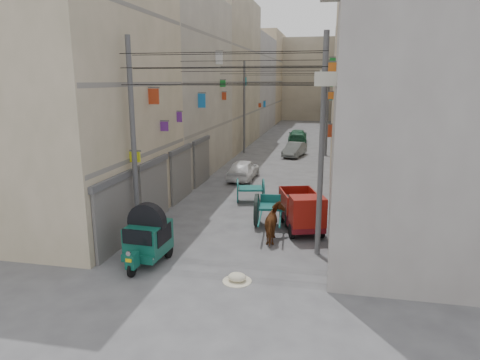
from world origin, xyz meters
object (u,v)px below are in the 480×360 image
(tonga_cart, at_px, (272,210))
(distant_car_grey, at_px, (295,150))
(auto_rickshaw, at_px, (148,236))
(horse, at_px, (275,223))
(mini_truck, at_px, (303,213))
(feed_sack, at_px, (237,277))
(distant_car_white, at_px, (243,169))
(distant_car_green, at_px, (298,136))
(second_cart, at_px, (250,190))

(tonga_cart, bearing_deg, distant_car_grey, 86.53)
(auto_rickshaw, height_order, distant_car_grey, auto_rickshaw)
(horse, bearing_deg, mini_truck, -136.25)
(feed_sack, bearing_deg, horse, 79.21)
(horse, bearing_deg, distant_car_grey, -92.89)
(feed_sack, relative_size, distant_car_white, 0.15)
(auto_rickshaw, xyz_separation_m, mini_truck, (5.19, 4.23, -0.13))
(tonga_cart, height_order, mini_truck, mini_truck)
(feed_sack, xyz_separation_m, distant_car_green, (-0.56, 32.72, 0.52))
(tonga_cart, height_order, second_cart, tonga_cart)
(distant_car_white, bearing_deg, second_cart, 107.30)
(tonga_cart, relative_size, horse, 1.88)
(horse, bearing_deg, tonga_cart, -83.48)
(second_cart, bearing_deg, distant_car_white, 92.40)
(distant_car_white, bearing_deg, distant_car_grey, -103.31)
(mini_truck, height_order, second_cart, mini_truck)
(mini_truck, xyz_separation_m, feed_sack, (-1.78, -5.05, -0.70))
(auto_rickshaw, relative_size, distant_car_grey, 0.66)
(second_cart, xyz_separation_m, horse, (2.00, -5.39, 0.06))
(distant_car_white, bearing_deg, feed_sack, 102.51)
(feed_sack, bearing_deg, auto_rickshaw, 166.49)
(mini_truck, bearing_deg, distant_car_grey, 79.00)
(mini_truck, bearing_deg, distant_car_white, 98.68)
(horse, relative_size, distant_car_green, 0.38)
(tonga_cart, distance_m, feed_sack, 5.65)
(horse, bearing_deg, auto_rickshaw, 30.69)
(tonga_cart, height_order, feed_sack, tonga_cart)
(mini_truck, height_order, feed_sack, mini_truck)
(feed_sack, relative_size, distant_car_green, 0.13)
(horse, bearing_deg, distant_car_white, -77.42)
(second_cart, bearing_deg, distant_car_green, 75.26)
(mini_truck, relative_size, feed_sack, 5.81)
(distant_car_white, relative_size, distant_car_grey, 1.08)
(second_cart, distance_m, distant_car_grey, 14.71)
(tonga_cart, bearing_deg, horse, -83.14)
(auto_rickshaw, relative_size, second_cart, 1.42)
(auto_rickshaw, distance_m, distant_car_white, 13.66)
(distant_car_white, distance_m, distant_car_grey, 9.79)
(mini_truck, xyz_separation_m, distant_car_white, (-4.49, 9.41, -0.19))
(distant_car_grey, height_order, distant_car_green, distant_car_green)
(feed_sack, height_order, horse, horse)
(auto_rickshaw, distance_m, feed_sack, 3.61)
(auto_rickshaw, height_order, second_cart, auto_rickshaw)
(distant_car_grey, bearing_deg, auto_rickshaw, -86.50)
(mini_truck, xyz_separation_m, horse, (-1.05, -1.21, -0.11))
(feed_sack, height_order, distant_car_white, distant_car_white)
(auto_rickshaw, height_order, feed_sack, auto_rickshaw)
(tonga_cart, xyz_separation_m, distant_car_green, (-0.92, 27.12, -0.09))
(distant_car_white, xyz_separation_m, distant_car_grey, (2.57, 9.45, -0.07))
(distant_car_green, bearing_deg, mini_truck, 91.76)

